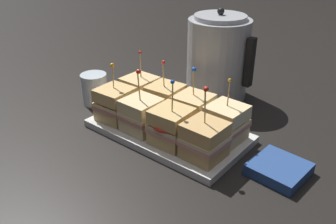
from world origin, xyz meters
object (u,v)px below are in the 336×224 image
serving_platter (168,131)px  napkin_stack (279,169)px  sandwich_back_far_left (140,92)px  kettle_steel (218,58)px  sandwich_back_center_left (165,101)px  sandwich_back_center_right (193,111)px  sandwich_front_far_left (115,104)px  sandwich_front_center_right (171,126)px  sandwich_front_far_right (204,140)px  sandwich_front_center_left (141,115)px  sandwich_back_far_right (226,123)px  drinking_glass (95,89)px

serving_platter → napkin_stack: (0.28, 0.02, 0.00)m
sandwich_back_far_left → kettle_steel: kettle_steel is taller
sandwich_back_center_left → sandwich_back_center_right: bearing=-1.4°
sandwich_front_far_left → sandwich_front_center_right: size_ratio=0.94×
sandwich_front_far_right → sandwich_back_far_left: sandwich_front_far_right is taller
sandwich_front_far_left → sandwich_front_far_right: bearing=0.3°
sandwich_front_center_left → sandwich_front_center_right: size_ratio=1.00×
napkin_stack → sandwich_back_center_left: bearing=175.5°
sandwich_front_far_right → sandwich_back_far_right: (-0.00, 0.09, 0.00)m
serving_platter → drinking_glass: size_ratio=4.38×
kettle_steel → sandwich_back_center_left: bearing=-93.3°
sandwich_front_far_left → drinking_glass: bearing=159.8°
sandwich_back_center_right → drinking_glass: bearing=-173.1°
sandwich_back_center_right → sandwich_back_far_right: size_ratio=1.04×
sandwich_back_center_right → sandwich_back_far_right: 0.09m
sandwich_back_center_left → sandwich_back_center_right: 0.09m
sandwich_back_center_right → napkin_stack: 0.24m
sandwich_front_far_left → napkin_stack: 0.43m
serving_platter → kettle_steel: 0.30m
drinking_glass → sandwich_back_center_left: bearing=10.1°
sandwich_front_center_right → napkin_stack: size_ratio=1.36×
sandwich_front_center_left → drinking_glass: 0.24m
drinking_glass → sandwich_back_center_right: bearing=6.9°
napkin_stack → sandwich_back_far_left: bearing=176.6°
sandwich_front_far_left → napkin_stack: bearing=9.4°
sandwich_front_center_left → sandwich_back_far_left: size_ratio=1.01×
drinking_glass → napkin_stack: drinking_glass is taller
sandwich_back_center_right → kettle_steel: 0.25m
serving_platter → sandwich_back_far_left: (-0.14, 0.05, 0.05)m
sandwich_back_far_left → kettle_steel: (0.10, 0.23, 0.06)m
sandwich_back_far_left → sandwich_back_center_left: size_ratio=1.02×
sandwich_front_far_right → sandwich_back_center_left: 0.21m
sandwich_back_far_right → drinking_glass: (-0.42, -0.04, -0.02)m
sandwich_back_far_left → sandwich_front_far_right: bearing=-18.6°
sandwich_back_center_right → drinking_glass: (-0.32, -0.04, -0.02)m
drinking_glass → napkin_stack: 0.56m
sandwich_front_far_right → napkin_stack: bearing=25.0°
sandwich_front_far_left → napkin_stack: sandwich_front_far_left is taller
sandwich_front_center_right → drinking_glass: 0.33m
sandwich_back_center_right → sandwich_front_far_right: bearing=-44.2°
sandwich_back_center_left → drinking_glass: (-0.23, -0.04, -0.02)m
serving_platter → sandwich_front_far_left: bearing=-160.6°
sandwich_front_far_right → kettle_steel: bearing=118.1°
sandwich_front_center_left → sandwich_front_far_right: 0.18m
sandwich_front_far_right → sandwich_back_far_left: size_ratio=1.04×
drinking_glass → napkin_stack: size_ratio=0.76×
kettle_steel → sandwich_back_center_right: bearing=-71.2°
sandwich_front_far_left → sandwich_back_far_left: (-0.00, 0.09, -0.00)m
sandwich_back_far_left → drinking_glass: sandwich_back_far_left is taller
sandwich_front_far_left → serving_platter: bearing=19.4°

